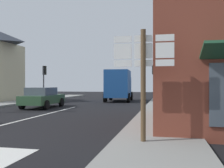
{
  "coord_description": "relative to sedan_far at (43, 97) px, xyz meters",
  "views": [
    {
      "loc": [
        6.65,
        -5.95,
        1.7
      ],
      "look_at": [
        3.67,
        8.03,
        1.71
      ],
      "focal_mm": 40.92,
      "sensor_mm": 36.0,
      "label": 1
    }
  ],
  "objects": [
    {
      "name": "delivery_truck",
      "position": [
        4.09,
        8.01,
        0.89
      ],
      "size": [
        2.73,
        5.12,
        3.05
      ],
      "color": "#19478C",
      "rests_on": "ground"
    },
    {
      "name": "ground_plane",
      "position": [
        2.05,
        -0.92,
        -0.76
      ],
      "size": [
        80.0,
        80.0,
        0.0
      ],
      "primitive_type": "plane",
      "color": "black"
    },
    {
      "name": "traffic_light_far_right",
      "position": [
        7.52,
        8.02,
        1.88
      ],
      "size": [
        0.3,
        0.49,
        3.57
      ],
      "color": "#47474C",
      "rests_on": "ground"
    },
    {
      "name": "traffic_light_far_left",
      "position": [
        -3.41,
        6.98,
        1.88
      ],
      "size": [
        0.3,
        0.49,
        3.57
      ],
      "color": "#47474C",
      "rests_on": "ground"
    },
    {
      "name": "lane_centre_stripe",
      "position": [
        2.05,
        -4.92,
        -0.75
      ],
      "size": [
        0.16,
        12.0,
        0.01
      ],
      "primitive_type": "cube",
      "color": "silver",
      "rests_on": "ground"
    },
    {
      "name": "sedan_far",
      "position": [
        0.0,
        0.0,
        0.0
      ],
      "size": [
        2.08,
        4.26,
        1.47
      ],
      "color": "#2D5133",
      "rests_on": "ground"
    },
    {
      "name": "sidewalk_right",
      "position": [
        8.5,
        -2.92,
        -0.69
      ],
      "size": [
        2.56,
        44.0,
        0.14
      ],
      "primitive_type": "cube",
      "color": "gray",
      "rests_on": "ground"
    },
    {
      "name": "route_sign_post",
      "position": [
        8.08,
        -9.85,
        1.24
      ],
      "size": [
        1.66,
        0.14,
        3.2
      ],
      "color": "brown",
      "rests_on": "ground"
    }
  ]
}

